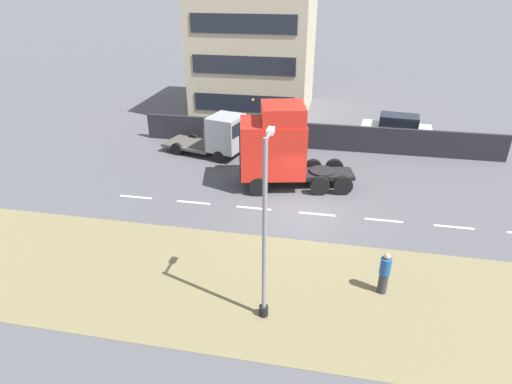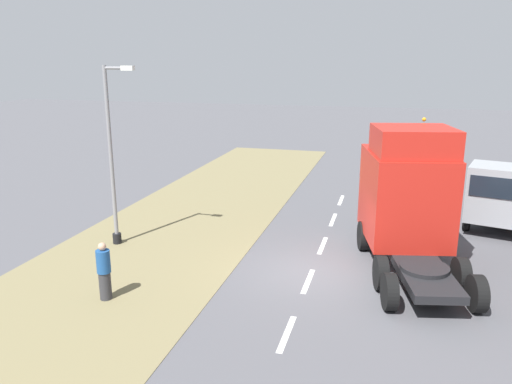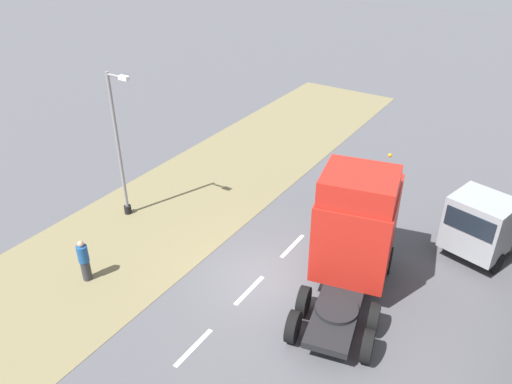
% 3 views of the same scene
% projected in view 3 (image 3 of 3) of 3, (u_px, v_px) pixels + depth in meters
% --- Properties ---
extents(ground_plane, '(120.00, 120.00, 0.00)m').
position_uv_depth(ground_plane, '(260.00, 280.00, 18.56)').
color(ground_plane, '#515156').
rests_on(ground_plane, ground).
extents(grass_verge, '(7.00, 44.00, 0.01)m').
position_uv_depth(grass_verge, '(142.00, 230.00, 21.36)').
color(grass_verge, olive).
rests_on(grass_verge, ground).
extents(lane_markings, '(0.16, 21.00, 0.00)m').
position_uv_depth(lane_markings, '(249.00, 290.00, 18.05)').
color(lane_markings, white).
rests_on(lane_markings, ground).
extents(lorry_cab, '(3.84, 6.53, 4.76)m').
position_uv_depth(lorry_cab, '(356.00, 229.00, 17.35)').
color(lorry_cab, black).
rests_on(lorry_cab, ground).
extents(flatbed_truck, '(3.39, 5.72, 2.76)m').
position_uv_depth(flatbed_truck, '(483.00, 224.00, 19.15)').
color(flatbed_truck, '#999EA3').
rests_on(flatbed_truck, ground).
extents(lamp_post, '(1.28, 0.32, 6.50)m').
position_uv_depth(lamp_post, '(121.00, 154.00, 20.98)').
color(lamp_post, black).
rests_on(lamp_post, ground).
extents(pedestrian, '(0.39, 0.39, 1.73)m').
position_uv_depth(pedestrian, '(84.00, 261.00, 18.16)').
color(pedestrian, '#333338').
rests_on(pedestrian, ground).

